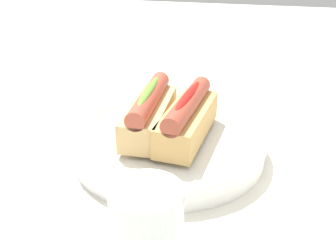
# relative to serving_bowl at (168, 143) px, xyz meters

# --- Properties ---
(ground_plane) EXTENTS (2.40, 2.40, 0.00)m
(ground_plane) POSITION_rel_serving_bowl_xyz_m (-0.00, 0.01, -0.02)
(ground_plane) COLOR silver
(serving_bowl) EXTENTS (0.27, 0.27, 0.04)m
(serving_bowl) POSITION_rel_serving_bowl_xyz_m (0.00, 0.00, 0.00)
(serving_bowl) COLOR white
(serving_bowl) RESTS_ON ground_plane
(hotdog_front) EXTENTS (0.15, 0.05, 0.06)m
(hotdog_front) POSITION_rel_serving_bowl_xyz_m (-0.00, -0.03, 0.04)
(hotdog_front) COLOR #DBB270
(hotdog_front) RESTS_ON serving_bowl
(hotdog_back) EXTENTS (0.15, 0.07, 0.06)m
(hotdog_back) POSITION_rel_serving_bowl_xyz_m (0.00, 0.03, 0.04)
(hotdog_back) COLOR tan
(hotdog_back) RESTS_ON serving_bowl
(water_glass) EXTENTS (0.07, 0.07, 0.09)m
(water_glass) POSITION_rel_serving_bowl_xyz_m (0.21, 0.02, 0.02)
(water_glass) COLOR white
(water_glass) RESTS_ON ground_plane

